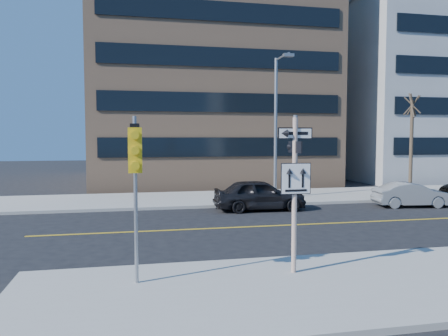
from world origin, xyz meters
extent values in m
plane|color=black|center=(0.00, 0.00, 0.00)|extent=(120.00, 120.00, 0.00)
cylinder|color=white|center=(0.00, -2.50, 2.15)|extent=(0.13, 0.13, 4.00)
cylinder|color=gray|center=(0.00, -2.50, 4.18)|extent=(0.10, 0.10, 0.06)
cube|color=black|center=(0.00, -2.50, 3.75)|extent=(0.92, 0.03, 0.30)
cube|color=black|center=(0.00, -2.50, 3.40)|extent=(0.03, 0.92, 0.30)
cube|color=white|center=(0.00, -2.58, 2.60)|extent=(0.80, 0.03, 0.80)
cylinder|color=gray|center=(-4.00, -2.50, 2.15)|extent=(0.09, 0.09, 4.00)
cube|color=yellow|center=(-4.00, -2.70, 3.35)|extent=(0.32, 0.22, 1.05)
sphere|color=#8C0705|center=(-4.00, -2.82, 3.70)|extent=(0.17, 0.17, 0.17)
sphere|color=black|center=(-4.00, -2.82, 3.35)|extent=(0.17, 0.17, 0.17)
sphere|color=black|center=(-4.00, -2.82, 3.00)|extent=(0.17, 0.17, 0.17)
imported|color=black|center=(2.13, 7.87, 0.78)|extent=(1.96, 4.64, 1.57)
imported|color=gray|center=(10.28, 7.28, 0.64)|extent=(1.88, 4.04, 1.28)
cylinder|color=gray|center=(4.00, 11.00, 4.15)|extent=(0.18, 0.18, 8.00)
cylinder|color=gray|center=(4.00, 10.00, 8.05)|extent=(0.10, 2.20, 0.10)
cube|color=gray|center=(4.00, 9.00, 7.95)|extent=(0.55, 0.30, 0.16)
cylinder|color=#33291E|center=(13.00, 11.30, 3.05)|extent=(0.22, 0.22, 5.80)
cube|color=tan|center=(2.00, 25.00, 9.00)|extent=(18.00, 18.00, 18.00)
cube|color=#9D9FA2|center=(24.00, 24.00, 7.50)|extent=(20.00, 16.00, 15.00)
camera|label=1|loc=(-4.05, -13.01, 3.64)|focal=35.00mm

